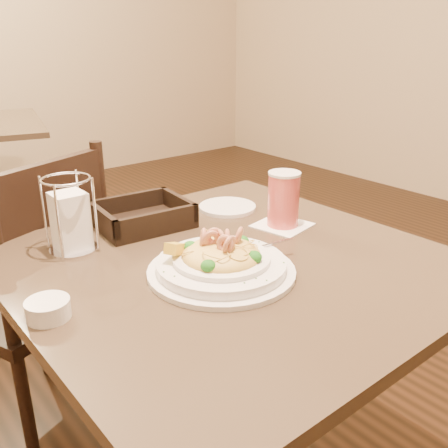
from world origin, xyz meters
TOP-DOWN VIEW (x-y plane):
  - main_table at (0.00, 0.00)m, footprint 0.90×0.90m
  - dining_chair_near at (-0.25, 0.61)m, footprint 0.54×0.54m
  - pasta_bowl at (-0.06, -0.04)m, footprint 0.34×0.31m
  - drink_glass at (0.24, 0.07)m, footprint 0.15×0.15m
  - bread_basket at (-0.04, 0.30)m, footprint 0.24×0.21m
  - napkin_caddy at (-0.25, 0.27)m, footprint 0.11×0.11m
  - side_plate at (0.21, 0.27)m, footprint 0.18×0.18m
  - butter_ramekin at (-0.40, 0.02)m, footprint 0.09×0.09m

SIDE VIEW (x-z plane):
  - dining_chair_near at x=-0.25m, z-range 0.03..0.96m
  - main_table at x=0.00m, z-range 0.14..0.89m
  - side_plate at x=0.21m, z-range 0.75..0.76m
  - butter_ramekin at x=-0.40m, z-range 0.75..0.78m
  - bread_basket at x=-0.04m, z-range 0.74..0.80m
  - pasta_bowl at x=-0.06m, z-range 0.73..0.83m
  - drink_glass at x=0.24m, z-range 0.75..0.89m
  - napkin_caddy at x=-0.25m, z-range 0.74..0.91m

